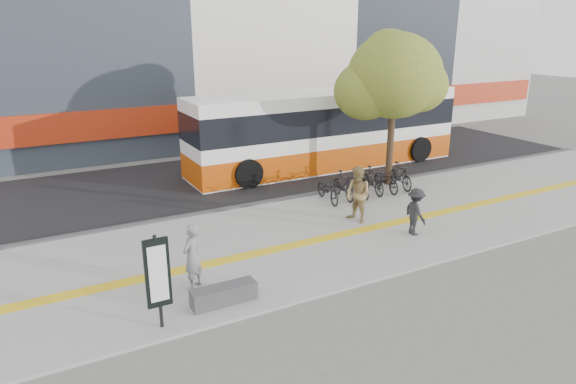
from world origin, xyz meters
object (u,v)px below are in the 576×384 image
seated_woman (192,256)px  pedestrian_dark (416,212)px  pedestrian_tan (358,195)px  street_tree (392,77)px  signboard (158,275)px  bench (224,294)px  bus (326,132)px

seated_woman → pedestrian_dark: (7.39, 0.03, -0.10)m
seated_woman → pedestrian_tan: bearing=158.5°
street_tree → signboard: bearing=-150.9°
seated_woman → pedestrian_dark: seated_woman is taller
bench → signboard: size_ratio=0.73×
signboard → street_tree: (11.38, 6.33, 3.15)m
street_tree → pedestrian_tan: street_tree is taller
pedestrian_dark → bus: bearing=-4.5°
pedestrian_tan → pedestrian_dark: 2.05m
pedestrian_tan → bus: bearing=144.7°
bench → signboard: signboard is taller
signboard → bus: bus is taller
seated_woman → bench: bearing=72.2°
bus → pedestrian_tan: bearing=-114.0°
signboard → seated_woman: 1.90m
seated_woman → pedestrian_tan: pedestrian_tan is taller
bus → pedestrian_dark: size_ratio=8.67×
street_tree → bus: street_tree is taller
street_tree → bus: bearing=101.1°
bus → pedestrian_tan: 7.44m
seated_woman → pedestrian_dark: bearing=142.8°
street_tree → seated_woman: 11.85m
bench → seated_woman: seated_woman is taller
signboard → pedestrian_tan: signboard is taller
bus → seated_woman: 12.80m
pedestrian_dark → signboard: bearing=108.4°
signboard → street_tree: bearing=29.1°
pedestrian_tan → pedestrian_dark: (0.95, -1.81, -0.20)m
signboard → pedestrian_dark: 8.73m
street_tree → bus: size_ratio=0.47×
pedestrian_tan → seated_woman: bearing=-85.5°
street_tree → pedestrian_dark: size_ratio=4.11×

